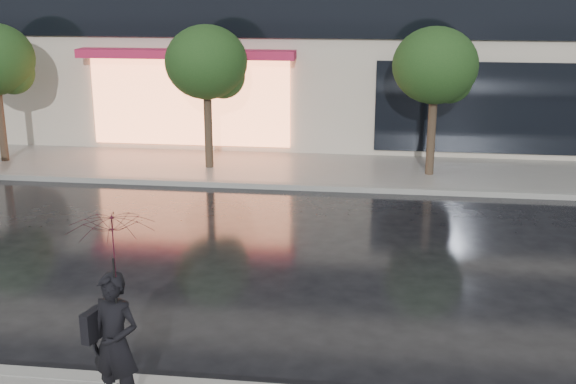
# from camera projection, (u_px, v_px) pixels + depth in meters

# --- Properties ---
(ground) EXTENTS (120.00, 120.00, 0.00)m
(ground) POSITION_uv_depth(u_px,v_px,m) (254.00, 357.00, 10.15)
(ground) COLOR black
(ground) RESTS_ON ground
(sidewalk_far) EXTENTS (60.00, 3.50, 0.12)m
(sidewalk_far) POSITION_uv_depth(u_px,v_px,m) (318.00, 170.00, 19.88)
(sidewalk_far) COLOR slate
(sidewalk_far) RESTS_ON ground
(curb_far) EXTENTS (60.00, 0.25, 0.14)m
(curb_far) POSITION_uv_depth(u_px,v_px,m) (312.00, 187.00, 18.21)
(curb_far) COLOR gray
(curb_far) RESTS_ON ground
(tree_mid_west) EXTENTS (2.20, 2.20, 3.99)m
(tree_mid_west) POSITION_uv_depth(u_px,v_px,m) (209.00, 65.00, 19.22)
(tree_mid_west) COLOR #33261C
(tree_mid_west) RESTS_ON ground
(tree_mid_east) EXTENTS (2.20, 2.20, 3.99)m
(tree_mid_east) POSITION_uv_depth(u_px,v_px,m) (437.00, 68.00, 18.49)
(tree_mid_east) COLOR #33261C
(tree_mid_east) RESTS_ON ground
(pedestrian_with_umbrella) EXTENTS (1.21, 1.23, 2.49)m
(pedestrian_with_umbrella) POSITION_uv_depth(u_px,v_px,m) (113.00, 284.00, 8.25)
(pedestrian_with_umbrella) COLOR black
(pedestrian_with_umbrella) RESTS_ON sidewalk_near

